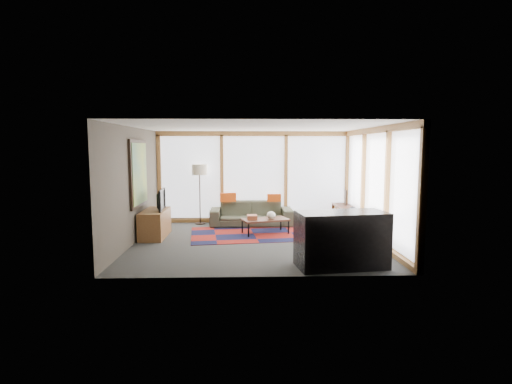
{
  "coord_description": "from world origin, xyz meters",
  "views": [
    {
      "loc": [
        -0.27,
        -8.95,
        2.15
      ],
      "look_at": [
        0.0,
        0.4,
        1.1
      ],
      "focal_mm": 28.0,
      "sensor_mm": 36.0,
      "label": 1
    }
  ],
  "objects_px": {
    "tv_console": "(155,223)",
    "television": "(158,200)",
    "floor_lamp": "(200,194)",
    "coffee_table": "(265,226)",
    "sofa": "(251,213)",
    "bookshelf": "(349,220)",
    "bar_counter": "(341,239)"
  },
  "relations": [
    {
      "from": "sofa",
      "to": "floor_lamp",
      "type": "bearing_deg",
      "value": 170.28
    },
    {
      "from": "coffee_table",
      "to": "bookshelf",
      "type": "distance_m",
      "value": 2.2
    },
    {
      "from": "floor_lamp",
      "to": "bar_counter",
      "type": "bearing_deg",
      "value": -54.23
    },
    {
      "from": "bookshelf",
      "to": "tv_console",
      "type": "relative_size",
      "value": 1.79
    },
    {
      "from": "floor_lamp",
      "to": "bookshelf",
      "type": "height_order",
      "value": "floor_lamp"
    },
    {
      "from": "television",
      "to": "sofa",
      "type": "bearing_deg",
      "value": -62.82
    },
    {
      "from": "sofa",
      "to": "television",
      "type": "relative_size",
      "value": 2.58
    },
    {
      "from": "television",
      "to": "bar_counter",
      "type": "bearing_deg",
      "value": -127.62
    },
    {
      "from": "coffee_table",
      "to": "television",
      "type": "xyz_separation_m",
      "value": [
        -2.59,
        -0.22,
        0.71
      ]
    },
    {
      "from": "floor_lamp",
      "to": "television",
      "type": "xyz_separation_m",
      "value": [
        -0.82,
        -1.57,
        0.06
      ]
    },
    {
      "from": "tv_console",
      "to": "television",
      "type": "distance_m",
      "value": 0.58
    },
    {
      "from": "tv_console",
      "to": "television",
      "type": "bearing_deg",
      "value": 22.94
    },
    {
      "from": "floor_lamp",
      "to": "coffee_table",
      "type": "bearing_deg",
      "value": -37.41
    },
    {
      "from": "bookshelf",
      "to": "floor_lamp",
      "type": "bearing_deg",
      "value": 164.61
    },
    {
      "from": "tv_console",
      "to": "sofa",
      "type": "bearing_deg",
      "value": 30.46
    },
    {
      "from": "coffee_table",
      "to": "bar_counter",
      "type": "distance_m",
      "value": 3.07
    },
    {
      "from": "sofa",
      "to": "floor_lamp",
      "type": "height_order",
      "value": "floor_lamp"
    },
    {
      "from": "sofa",
      "to": "tv_console",
      "type": "xyz_separation_m",
      "value": [
        -2.34,
        -1.38,
        -0.0
      ]
    },
    {
      "from": "coffee_table",
      "to": "tv_console",
      "type": "height_order",
      "value": "tv_console"
    },
    {
      "from": "bookshelf",
      "to": "bar_counter",
      "type": "relative_size",
      "value": 1.46
    },
    {
      "from": "floor_lamp",
      "to": "sofa",
      "type": "bearing_deg",
      "value": -9.23
    },
    {
      "from": "tv_console",
      "to": "floor_lamp",
      "type": "bearing_deg",
      "value": 60.65
    },
    {
      "from": "television",
      "to": "bar_counter",
      "type": "relative_size",
      "value": 0.55
    },
    {
      "from": "coffee_table",
      "to": "television",
      "type": "height_order",
      "value": "television"
    },
    {
      "from": "television",
      "to": "bar_counter",
      "type": "xyz_separation_m",
      "value": [
        3.81,
        -2.58,
        -0.4
      ]
    },
    {
      "from": "floor_lamp",
      "to": "coffee_table",
      "type": "height_order",
      "value": "floor_lamp"
    },
    {
      "from": "floor_lamp",
      "to": "television",
      "type": "distance_m",
      "value": 1.78
    },
    {
      "from": "coffee_table",
      "to": "bookshelf",
      "type": "height_order",
      "value": "bookshelf"
    },
    {
      "from": "sofa",
      "to": "floor_lamp",
      "type": "distance_m",
      "value": 1.54
    },
    {
      "from": "floor_lamp",
      "to": "coffee_table",
      "type": "distance_m",
      "value": 2.32
    },
    {
      "from": "coffee_table",
      "to": "television",
      "type": "distance_m",
      "value": 2.69
    },
    {
      "from": "coffee_table",
      "to": "floor_lamp",
      "type": "bearing_deg",
      "value": 142.59
    }
  ]
}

